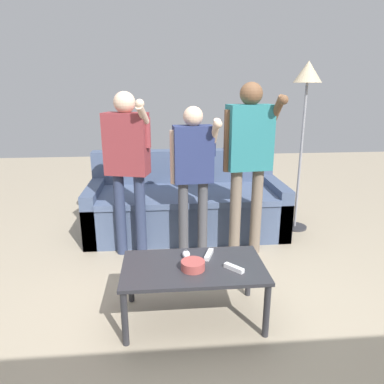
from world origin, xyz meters
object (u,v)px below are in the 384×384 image
(snack_bowl, at_px, (193,265))
(player_left, at_px, (127,156))
(player_center, at_px, (193,166))
(game_remote_wand_far, at_px, (209,255))
(floor_lamp, at_px, (307,89))
(couch, at_px, (186,205))
(game_remote_wand_near, at_px, (234,268))
(player_right, at_px, (249,151))
(game_remote_nunchuk, at_px, (186,254))
(coffee_table, at_px, (193,272))

(snack_bowl, distance_m, player_left, 1.34)
(player_center, distance_m, game_remote_wand_far, 0.98)
(player_left, bearing_deg, floor_lamp, 15.51)
(couch, height_order, player_left, player_left)
(game_remote_wand_near, height_order, game_remote_wand_far, same)
(floor_lamp, height_order, player_right, floor_lamp)
(floor_lamp, bearing_deg, player_center, -154.53)
(snack_bowl, height_order, game_remote_nunchuk, snack_bowl)
(game_remote_wand_near, distance_m, game_remote_wand_far, 0.26)
(couch, xyz_separation_m, floor_lamp, (1.28, -0.08, 1.28))
(game_remote_nunchuk, bearing_deg, player_left, 116.88)
(player_right, bearing_deg, game_remote_wand_near, -107.53)
(couch, height_order, game_remote_nunchuk, couch)
(game_remote_nunchuk, xyz_separation_m, player_center, (0.13, 0.85, 0.47))
(couch, bearing_deg, coffee_table, -92.42)
(floor_lamp, bearing_deg, coffee_table, -130.51)
(coffee_table, relative_size, game_remote_nunchuk, 11.21)
(coffee_table, xyz_separation_m, snack_bowl, (-0.01, -0.05, 0.08))
(player_center, xyz_separation_m, player_right, (0.52, 0.01, 0.13))
(game_remote_nunchuk, height_order, game_remote_wand_far, game_remote_nunchuk)
(floor_lamp, relative_size, game_remote_wand_far, 11.69)
(snack_bowl, height_order, floor_lamp, floor_lamp)
(coffee_table, height_order, snack_bowl, snack_bowl)
(player_left, distance_m, player_center, 0.61)
(coffee_table, xyz_separation_m, player_center, (0.09, 0.98, 0.54))
(coffee_table, bearing_deg, game_remote_wand_far, 45.45)
(game_remote_nunchuk, xyz_separation_m, player_left, (-0.47, 0.93, 0.55))
(coffee_table, distance_m, player_left, 1.33)
(game_remote_wand_near, bearing_deg, game_remote_nunchuk, 145.03)
(player_right, bearing_deg, snack_bowl, -120.62)
(coffee_table, relative_size, player_right, 0.60)
(couch, xyz_separation_m, player_center, (0.02, -0.68, 0.61))
(floor_lamp, bearing_deg, snack_bowl, -129.78)
(game_remote_wand_far, bearing_deg, game_remote_nunchuk, 179.07)
(game_remote_wand_near, bearing_deg, player_center, 99.48)
(player_right, xyz_separation_m, game_remote_wand_near, (-0.34, -1.07, -0.60))
(couch, distance_m, game_remote_wand_near, 1.76)
(player_left, bearing_deg, couch, 45.51)
(game_remote_nunchuk, height_order, player_center, player_center)
(couch, height_order, snack_bowl, couch)
(snack_bowl, xyz_separation_m, player_center, (0.10, 1.03, 0.46))
(couch, bearing_deg, player_left, -134.49)
(couch, relative_size, floor_lamp, 1.16)
(coffee_table, height_order, player_left, player_left)
(game_remote_nunchuk, xyz_separation_m, game_remote_wand_near, (0.31, -0.22, -0.01))
(player_right, relative_size, game_remote_wand_near, 12.20)
(game_remote_nunchuk, bearing_deg, floor_lamp, 46.21)
(coffee_table, bearing_deg, player_right, 58.43)
(couch, bearing_deg, floor_lamp, -3.41)
(floor_lamp, bearing_deg, player_left, -164.49)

